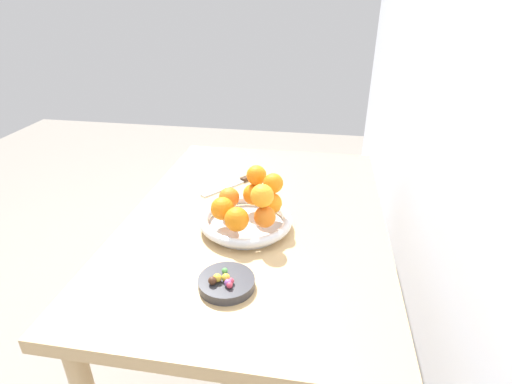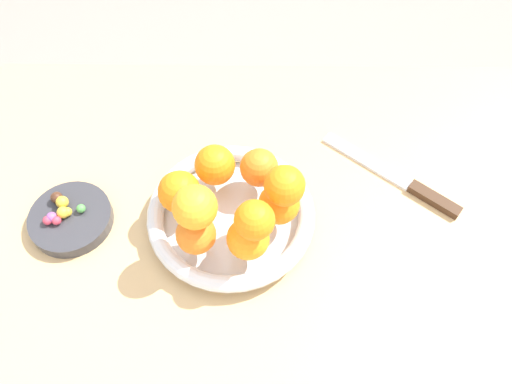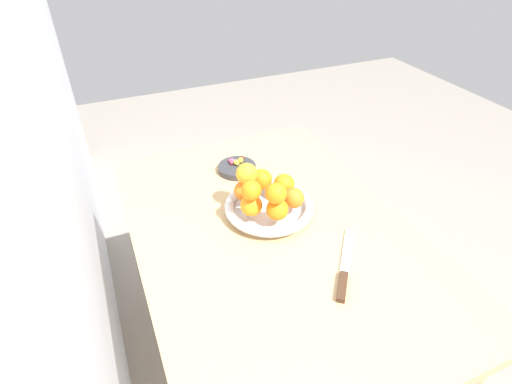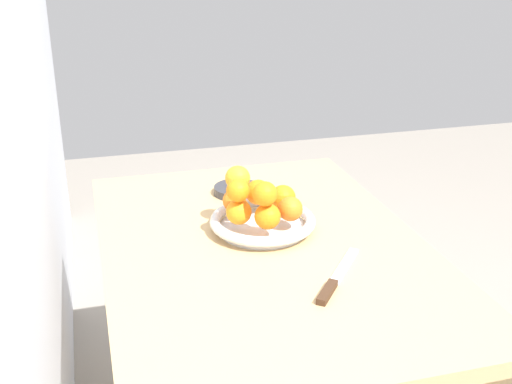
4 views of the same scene
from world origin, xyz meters
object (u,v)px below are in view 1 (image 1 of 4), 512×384
at_px(fruit_bowl, 246,221).
at_px(orange_4, 271,203).
at_px(orange_3, 265,217).
at_px(candy_ball_4, 228,283).
at_px(candy_ball_2, 212,281).
at_px(orange_2, 237,219).
at_px(orange_5, 253,194).
at_px(candy_ball_5, 225,271).
at_px(orange_7, 273,183).
at_px(candy_dish, 227,283).
at_px(orange_6, 262,196).
at_px(candy_ball_6, 230,281).
at_px(knife, 238,182).
at_px(orange_1, 222,209).
at_px(candy_ball_0, 225,276).
at_px(candy_ball_7, 217,278).
at_px(candy_ball_1, 226,277).
at_px(orange_0, 229,198).
at_px(orange_8, 256,175).
at_px(candy_ball_3, 227,285).
at_px(dining_table, 256,240).

distance_m(fruit_bowl, orange_4, 0.09).
height_order(orange_3, orange_4, orange_4).
bearing_deg(candy_ball_4, candy_ball_2, -89.59).
distance_m(orange_2, orange_5, 0.15).
xyz_separation_m(candy_ball_4, candy_ball_5, (-0.04, -0.02, -0.00)).
height_order(orange_4, candy_ball_5, orange_4).
bearing_deg(orange_7, orange_5, -120.12).
bearing_deg(candy_dish, candy_ball_5, -157.05).
bearing_deg(orange_6, candy_ball_5, -16.40).
bearing_deg(orange_2, orange_5, 172.95).
bearing_deg(orange_5, candy_ball_2, -5.22).
bearing_deg(orange_2, orange_7, 144.63).
distance_m(candy_dish, orange_6, 0.25).
xyz_separation_m(candy_ball_6, knife, (-0.55, -0.10, -0.02)).
distance_m(orange_1, orange_3, 0.12).
bearing_deg(candy_ball_0, orange_5, 178.71).
bearing_deg(orange_6, candy_dish, -12.90).
distance_m(orange_6, candy_ball_7, 0.25).
height_order(candy_ball_1, knife, candy_ball_1).
bearing_deg(orange_0, orange_6, 52.16).
bearing_deg(candy_dish, orange_0, -168.47).
xyz_separation_m(orange_8, knife, (-0.21, -0.10, -0.13)).
bearing_deg(orange_3, knife, -156.76).
distance_m(orange_7, candy_ball_5, 0.30).
relative_size(orange_4, candy_ball_4, 3.72).
xyz_separation_m(orange_6, candy_ball_3, (0.24, -0.04, -0.10)).
bearing_deg(candy_ball_3, knife, -170.64).
xyz_separation_m(candy_dish, orange_1, (-0.23, -0.06, 0.06)).
relative_size(orange_3, candy_ball_5, 4.15).
height_order(orange_2, knife, orange_2).
height_order(orange_6, candy_ball_2, orange_6).
distance_m(orange_0, orange_8, 0.10).
height_order(candy_dish, orange_7, orange_7).
relative_size(candy_dish, candy_ball_4, 7.79).
bearing_deg(orange_4, candy_ball_2, -16.48).
bearing_deg(orange_7, candy_ball_6, -10.25).
xyz_separation_m(orange_8, candy_ball_7, (0.35, -0.03, -0.10)).
bearing_deg(candy_ball_7, candy_ball_4, 68.40).
height_order(orange_5, candy_ball_3, orange_5).
bearing_deg(orange_0, orange_2, 21.94).
distance_m(fruit_bowl, orange_6, 0.13).
bearing_deg(orange_4, dining_table, -131.61).
height_order(orange_5, knife, orange_5).
bearing_deg(candy_dish, fruit_bowl, -179.22).
relative_size(orange_6, candy_ball_3, 4.25).
height_order(orange_8, candy_ball_0, orange_8).
bearing_deg(candy_ball_7, knife, -173.13).
xyz_separation_m(orange_2, orange_5, (-0.15, 0.02, -0.00)).
relative_size(orange_8, candy_ball_7, 2.93).
bearing_deg(orange_2, candy_ball_0, 3.53).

